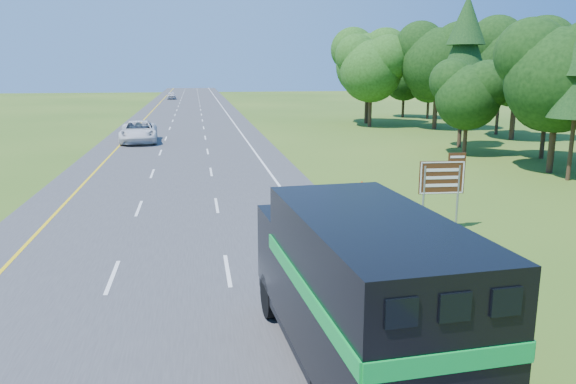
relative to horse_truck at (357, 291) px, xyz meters
name	(u,v)px	position (x,y,z in m)	size (l,w,h in m)	color
road	(186,135)	(-4.13, 46.06, -2.04)	(15.00, 260.00, 0.04)	#38383A
lane_markings	(186,134)	(-4.13, 46.06, -2.01)	(11.15, 260.00, 0.01)	yellow
tree_wall_right	(556,75)	(21.87, 26.06, 3.94)	(16.00, 100.00, 12.00)	#1C3B10
horse_truck	(357,291)	(0.00, 0.00, 0.00)	(3.22, 8.69, 3.78)	black
white_suv	(139,132)	(-8.17, 40.71, -1.07)	(3.14, 6.81, 1.89)	silver
far_car	(171,95)	(-7.93, 110.71, -1.26)	(1.80, 4.47, 1.52)	#B6B7BE
exit_sign	(443,181)	(6.63, 10.47, 0.02)	(1.89, 0.18, 3.21)	gray
delineator	(362,192)	(4.70, 15.26, -1.44)	(0.09, 0.05, 1.15)	#EA420C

